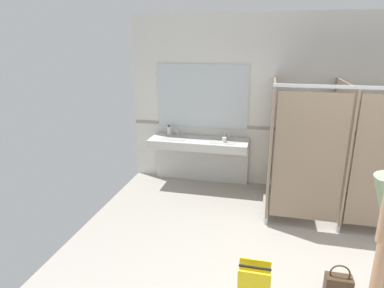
% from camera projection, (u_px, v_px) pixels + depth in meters
% --- Properties ---
extents(wall_back, '(6.81, 0.12, 2.95)m').
position_uv_depth(wall_back, '(329.00, 106.00, 5.46)').
color(wall_back, silver).
rests_on(wall_back, ground_plane).
extents(wall_back_tile_band, '(6.81, 0.01, 0.06)m').
position_uv_depth(wall_back_tile_band, '(326.00, 132.00, 5.53)').
color(wall_back_tile_band, '#9E937F').
rests_on(wall_back_tile_band, wall_back).
extents(vanity_counter, '(1.72, 0.57, 0.97)m').
position_uv_depth(vanity_counter, '(200.00, 150.00, 5.91)').
color(vanity_counter, silver).
rests_on(vanity_counter, ground_plane).
extents(mirror_panel, '(1.62, 0.02, 1.11)m').
position_uv_depth(mirror_panel, '(202.00, 96.00, 5.83)').
color(mirror_panel, silver).
rests_on(mirror_panel, wall_back).
extents(bathroom_stalls, '(2.95, 1.46, 1.99)m').
position_uv_depth(bathroom_stalls, '(379.00, 152.00, 4.52)').
color(bathroom_stalls, '#84705B').
rests_on(bathroom_stalls, ground_plane).
extents(handbag, '(0.26, 0.14, 0.36)m').
position_uv_depth(handbag, '(338.00, 285.00, 3.35)').
color(handbag, '#3F2D1E').
rests_on(handbag, ground_plane).
extents(soap_dispenser, '(0.07, 0.07, 0.19)m').
position_uv_depth(soap_dispenser, '(169.00, 131.00, 6.03)').
color(soap_dispenser, white).
rests_on(soap_dispenser, vanity_counter).
extents(paper_cup, '(0.07, 0.07, 0.08)m').
position_uv_depth(paper_cup, '(224.00, 140.00, 5.59)').
color(paper_cup, white).
rests_on(paper_cup, vanity_counter).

